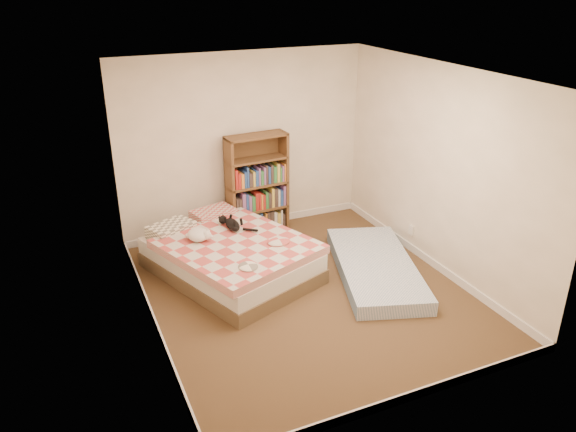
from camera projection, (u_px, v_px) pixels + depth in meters
name	position (u px, v px, depth m)	size (l,w,h in m)	color
room	(307.00, 197.00, 6.05)	(3.51, 4.01, 2.51)	#45351D
bed	(229.00, 255.00, 6.86)	(2.01, 2.36, 0.53)	brown
bookshelf	(257.00, 196.00, 7.87)	(0.88, 0.34, 1.43)	brown
floor_mattress	(376.00, 268.00, 6.89)	(0.88, 1.97, 0.18)	#698CAF
black_cat	(232.00, 224.00, 7.01)	(0.28, 0.58, 0.13)	black
white_dog	(199.00, 235.00, 6.68)	(0.29, 0.30, 0.14)	white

